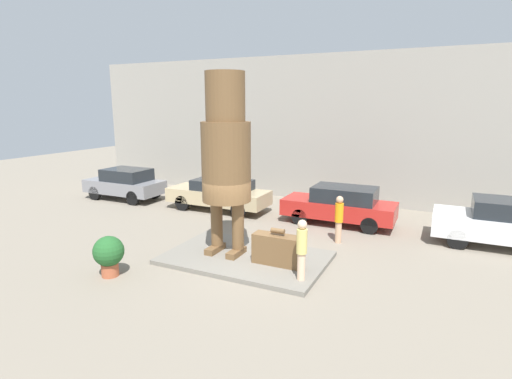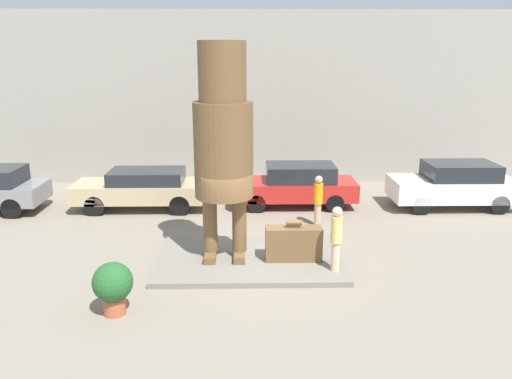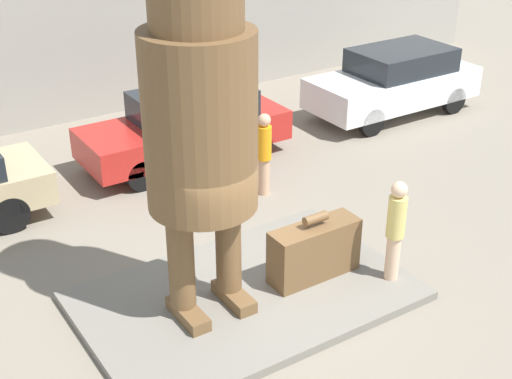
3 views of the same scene
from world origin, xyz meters
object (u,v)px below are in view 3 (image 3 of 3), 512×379
giant_suitcase (314,251)px  tourist (396,227)px  worker_hivis (264,151)px  parked_car_red (187,125)px  statue_figure (199,97)px  parked_car_white (395,80)px

giant_suitcase → tourist: bearing=-36.0°
giant_suitcase → worker_hivis: 3.26m
giant_suitcase → worker_hivis: worker_hivis is taller
parked_car_red → worker_hivis: (0.51, -2.25, 0.11)m
statue_figure → parked_car_white: 9.84m
statue_figure → parked_car_white: bearing=30.4°
statue_figure → giant_suitcase: size_ratio=3.77×
parked_car_red → worker_hivis: size_ratio=2.65×
statue_figure → tourist: (2.84, -0.94, -2.39)m
giant_suitcase → parked_car_white: 8.10m
statue_figure → giant_suitcase: (1.84, -0.21, -2.86)m
tourist → worker_hivis: 3.79m
giant_suitcase → tourist: 1.33m
worker_hivis → parked_car_red: bearing=102.8°
parked_car_white → worker_hivis: size_ratio=2.62×
parked_car_red → parked_car_white: bearing=177.2°
parked_car_red → giant_suitcase: bearing=83.9°
giant_suitcase → tourist: size_ratio=0.88×
parked_car_red → parked_car_white: (5.79, -0.28, 0.06)m
giant_suitcase → tourist: tourist is taller
tourist → parked_car_red: bearing=94.1°
giant_suitcase → parked_car_white: size_ratio=0.34×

